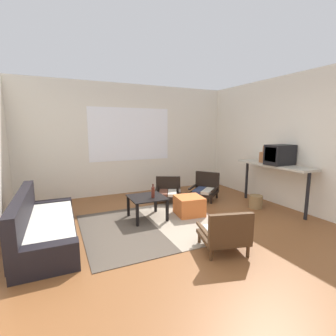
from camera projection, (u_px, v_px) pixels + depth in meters
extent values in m
plane|color=brown|center=(190.00, 240.00, 3.60)|extent=(7.80, 7.80, 0.00)
cube|color=silver|center=(130.00, 140.00, 6.12)|extent=(5.60, 0.12, 2.70)
cube|color=white|center=(130.00, 134.00, 6.04)|extent=(2.03, 0.01, 1.29)
cube|color=silver|center=(301.00, 143.00, 4.76)|extent=(0.12, 6.60, 2.70)
cube|color=#4C4238|center=(120.00, 231.00, 3.89)|extent=(1.16, 2.03, 0.01)
cube|color=gray|center=(184.00, 220.00, 4.38)|extent=(1.16, 2.03, 0.01)
cube|color=black|center=(49.00, 233.00, 3.55)|extent=(0.76, 2.03, 0.24)
cube|color=beige|center=(50.00, 222.00, 3.54)|extent=(0.66, 1.85, 0.10)
cube|color=black|center=(23.00, 216.00, 3.38)|extent=(0.18, 2.02, 0.61)
cube|color=black|center=(50.00, 210.00, 4.37)|extent=(0.73, 0.19, 0.36)
cube|color=black|center=(45.00, 260.00, 2.72)|extent=(0.73, 0.19, 0.36)
cube|color=black|center=(147.00, 197.00, 4.38)|extent=(0.63, 0.63, 0.02)
cube|color=black|center=(128.00, 206.00, 4.54)|extent=(0.04, 0.04, 0.40)
cube|color=black|center=(156.00, 202.00, 4.77)|extent=(0.04, 0.04, 0.40)
cube|color=black|center=(137.00, 215.00, 4.05)|extent=(0.04, 0.04, 0.40)
cube|color=black|center=(167.00, 211.00, 4.28)|extent=(0.04, 0.04, 0.40)
cylinder|color=black|center=(179.00, 202.00, 5.21)|extent=(0.04, 0.04, 0.14)
cylinder|color=black|center=(157.00, 202.00, 5.22)|extent=(0.04, 0.04, 0.14)
cylinder|color=black|center=(178.00, 196.00, 5.67)|extent=(0.04, 0.04, 0.14)
cylinder|color=black|center=(158.00, 196.00, 5.68)|extent=(0.04, 0.04, 0.14)
cube|color=black|center=(168.00, 195.00, 5.43)|extent=(0.74, 0.74, 0.05)
cube|color=beige|center=(172.00, 193.00, 5.40)|extent=(0.38, 0.52, 0.06)
cube|color=brown|center=(163.00, 193.00, 5.40)|extent=(0.38, 0.52, 0.06)
cube|color=black|center=(168.00, 184.00, 5.64)|extent=(0.53, 0.31, 0.34)
cube|color=black|center=(180.00, 190.00, 5.40)|extent=(0.28, 0.51, 0.04)
cube|color=black|center=(156.00, 190.00, 5.41)|extent=(0.28, 0.51, 0.04)
cylinder|color=#472D19|center=(199.00, 238.00, 3.49)|extent=(0.04, 0.04, 0.15)
cylinder|color=#472D19|center=(232.00, 235.00, 3.58)|extent=(0.04, 0.04, 0.15)
cylinder|color=#472D19|center=(211.00, 255.00, 3.03)|extent=(0.04, 0.04, 0.15)
cylinder|color=#472D19|center=(248.00, 251.00, 3.11)|extent=(0.04, 0.04, 0.15)
cube|color=#472D19|center=(222.00, 237.00, 3.28)|extent=(0.70, 0.69, 0.05)
cube|color=silver|center=(215.00, 233.00, 3.28)|extent=(0.31, 0.53, 0.06)
cube|color=#2D3856|center=(229.00, 232.00, 3.31)|extent=(0.31, 0.53, 0.06)
cube|color=#472D19|center=(231.00, 229.00, 3.01)|extent=(0.58, 0.22, 0.39)
cube|color=#472D19|center=(204.00, 230.00, 3.22)|extent=(0.19, 0.55, 0.04)
cube|color=#472D19|center=(241.00, 228.00, 3.31)|extent=(0.19, 0.55, 0.04)
cylinder|color=black|center=(211.00, 201.00, 5.32)|extent=(0.04, 0.04, 0.14)
cylinder|color=black|center=(190.00, 198.00, 5.52)|extent=(0.04, 0.04, 0.14)
cylinder|color=black|center=(217.00, 195.00, 5.75)|extent=(0.04, 0.04, 0.14)
cylinder|color=black|center=(197.00, 193.00, 5.96)|extent=(0.04, 0.04, 0.14)
cube|color=black|center=(204.00, 193.00, 5.62)|extent=(0.80, 0.80, 0.05)
cube|color=beige|center=(208.00, 191.00, 5.55)|extent=(0.51, 0.47, 0.06)
cube|color=#2D3856|center=(200.00, 190.00, 5.64)|extent=(0.51, 0.47, 0.06)
cube|color=black|center=(207.00, 181.00, 5.81)|extent=(0.41, 0.48, 0.42)
cube|color=black|center=(215.00, 189.00, 5.49)|extent=(0.47, 0.39, 0.04)
cube|color=black|center=(193.00, 187.00, 5.72)|extent=(0.47, 0.39, 0.04)
cube|color=#D1662D|center=(189.00, 206.00, 4.61)|extent=(0.54, 0.54, 0.36)
cube|color=#B2AD9E|center=(274.00, 165.00, 4.94)|extent=(0.47, 1.64, 0.04)
cylinder|color=black|center=(307.00, 196.00, 4.34)|extent=(0.06, 0.06, 0.88)
cylinder|color=black|center=(247.00, 180.00, 5.70)|extent=(0.06, 0.06, 0.88)
cube|color=black|center=(280.00, 155.00, 4.81)|extent=(0.53, 0.35, 0.40)
cube|color=black|center=(270.00, 154.00, 4.70)|extent=(0.01, 0.27, 0.28)
cylinder|color=#935B38|center=(265.00, 157.00, 5.16)|extent=(0.24, 0.24, 0.22)
cylinder|color=#935B38|center=(265.00, 149.00, 5.13)|extent=(0.11, 0.11, 0.14)
cylinder|color=#5B2319|center=(153.00, 192.00, 4.32)|extent=(0.06, 0.06, 0.19)
cylinder|color=#5B2319|center=(153.00, 186.00, 4.30)|extent=(0.03, 0.03, 0.06)
cylinder|color=olive|center=(256.00, 202.00, 5.03)|extent=(0.27, 0.27, 0.26)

